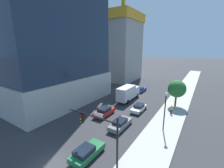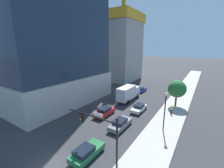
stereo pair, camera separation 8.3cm
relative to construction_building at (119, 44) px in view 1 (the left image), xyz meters
The scene contains 13 objects.
ground_plane 46.33m from the construction_building, 68.99° to the right, with size 400.00×400.00×0.00m, color #333335.
sidewalk 34.61m from the construction_building, 42.07° to the right, with size 4.74×120.00×0.15m, color #B2AFA8.
construction_building is the anchor object (origin of this frame).
traffic_light_pole 43.88m from the construction_building, 62.77° to the right, with size 6.47×0.48×5.56m.
street_lamp 38.21m from the construction_building, 49.93° to the right, with size 0.44×0.44×5.73m.
street_tree 30.78m from the construction_building, 36.39° to the right, with size 3.54×3.54×5.43m.
car_white 32.37m from the construction_building, 52.62° to the right, with size 1.79×4.23×1.37m.
car_green 44.32m from the construction_building, 64.78° to the right, with size 1.86×4.27×1.43m.
car_blue 21.69m from the construction_building, 39.79° to the right, with size 1.72×4.32×1.36m.
car_gray 37.99m from the construction_building, 59.65° to the right, with size 1.86×4.60×1.41m.
car_red 34.21m from the construction_building, 64.72° to the right, with size 1.91×4.41×1.46m.
box_truck 26.24m from the construction_building, 54.93° to the right, with size 2.32×7.77×3.42m.
pedestrian_yellow_shirt 34.46m from the construction_building, 42.74° to the right, with size 0.34×0.34×1.63m.
Camera 1 is at (12.06, -7.34, 11.91)m, focal length 23.70 mm.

